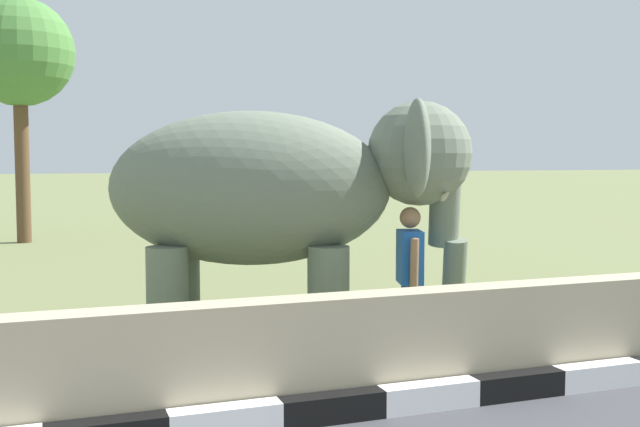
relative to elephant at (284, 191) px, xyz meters
name	(u,v)px	position (x,y,z in m)	size (l,w,h in m)	color
barrier_parapet	(331,353)	(-0.19, -1.96, -1.32)	(28.00, 0.36, 1.00)	tan
elephant	(284,191)	(0.00, 0.00, 0.00)	(4.08, 3.00, 2.82)	slate
person_handler	(410,273)	(1.25, -0.62, -0.89)	(0.34, 0.66, 1.66)	navy
tree_distant	(19,55)	(-3.03, 12.92, 2.99)	(2.76, 2.76, 6.26)	brown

